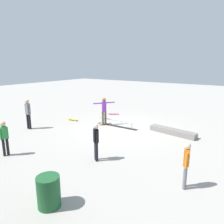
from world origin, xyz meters
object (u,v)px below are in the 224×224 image
(skater_main, at_px, (104,109))
(loose_skateboard_yellow, at_px, (73,119))
(bystander_orange_shirt, at_px, (186,163))
(skate_ledge, at_px, (172,132))
(trash_bin, at_px, (49,192))
(bystander_green_shirt, at_px, (4,136))
(loose_skateboard_pink, at_px, (113,114))
(grind_rail, at_px, (117,124))
(skateboard_main, at_px, (105,124))
(bystander_black_shirt, at_px, (96,140))
(bystander_grey_shirt, at_px, (28,112))

(skater_main, bearing_deg, loose_skateboard_yellow, -48.09)
(bystander_orange_shirt, bearing_deg, skater_main, -138.25)
(skate_ledge, xyz_separation_m, trash_bin, (0.74, 7.69, 0.29))
(skater_main, distance_m, trash_bin, 7.77)
(trash_bin, bearing_deg, bystander_orange_shirt, -133.14)
(bystander_green_shirt, xyz_separation_m, loose_skateboard_pink, (0.36, -8.48, -0.76))
(grind_rail, relative_size, skateboard_main, 3.79)
(skate_ledge, bearing_deg, bystander_green_shirt, 53.90)
(skater_main, bearing_deg, trash_bin, 59.59)
(skater_main, distance_m, bystander_green_shirt, 5.94)
(bystander_black_shirt, bearing_deg, bystander_grey_shirt, 26.02)
(grind_rail, xyz_separation_m, bystander_orange_shirt, (-5.29, 4.25, 0.66))
(grind_rail, relative_size, loose_skateboard_yellow, 3.41)
(bystander_grey_shirt, bearing_deg, grind_rail, 35.07)
(grind_rail, height_order, skate_ledge, grind_rail)
(bystander_grey_shirt, bearing_deg, skateboard_main, 40.35)
(trash_bin, bearing_deg, bystander_green_shirt, -15.05)
(skate_ledge, relative_size, skater_main, 1.51)
(grind_rail, xyz_separation_m, trash_bin, (-2.55, 7.18, 0.26))
(bystander_grey_shirt, height_order, loose_skateboard_yellow, bystander_grey_shirt)
(grind_rail, height_order, bystander_green_shirt, bystander_green_shirt)
(bystander_black_shirt, height_order, bystander_orange_shirt, bystander_black_shirt)
(bystander_black_shirt, bearing_deg, skateboard_main, -22.09)
(bystander_green_shirt, distance_m, bystander_orange_shirt, 7.06)
(bystander_green_shirt, relative_size, bystander_orange_shirt, 1.00)
(skater_main, distance_m, bystander_grey_shirt, 4.45)
(skate_ledge, height_order, skateboard_main, skate_ledge)
(skateboard_main, bearing_deg, skater_main, 29.57)
(skate_ledge, distance_m, bystander_orange_shirt, 5.21)
(grind_rail, distance_m, skateboard_main, 0.80)
(bystander_black_shirt, height_order, loose_skateboard_pink, bystander_black_shirt)
(skateboard_main, height_order, bystander_orange_shirt, bystander_orange_shirt)
(skateboard_main, distance_m, bystander_grey_shirt, 4.60)
(trash_bin, bearing_deg, skateboard_main, -64.75)
(bystander_orange_shirt, bearing_deg, loose_skateboard_yellow, -128.21)
(skate_ledge, height_order, trash_bin, trash_bin)
(skate_ledge, xyz_separation_m, bystander_green_shirt, (4.81, 6.60, 0.69))
(loose_skateboard_pink, bearing_deg, skateboard_main, 77.68)
(skate_ledge, distance_m, loose_skateboard_yellow, 6.59)
(skater_main, relative_size, skateboard_main, 2.34)
(skate_ledge, relative_size, bystander_black_shirt, 1.72)
(skate_ledge, relative_size, skateboard_main, 3.54)
(bystander_black_shirt, bearing_deg, trash_bin, 139.06)
(trash_bin, bearing_deg, bystander_grey_shirt, -30.66)
(grind_rail, distance_m, loose_skateboard_yellow, 3.26)
(bystander_green_shirt, relative_size, trash_bin, 1.70)
(skater_main, bearing_deg, bystander_grey_shirt, -11.31)
(grind_rail, relative_size, skater_main, 1.62)
(bystander_black_shirt, xyz_separation_m, loose_skateboard_pink, (3.74, -6.71, -0.78))
(bystander_green_shirt, xyz_separation_m, trash_bin, (-4.07, 1.09, -0.40))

